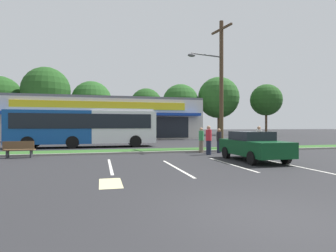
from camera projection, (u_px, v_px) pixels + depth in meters
The scene contains 25 objects.
ground_plane at pixel (264, 217), 5.39m from camera, with size 240.00×240.00×0.00m, color #262628.
grass_median at pixel (147, 151), 18.98m from camera, with size 56.00×2.20×0.12m, color #2D5B23.
curb_lip at pixel (150, 152), 17.80m from camera, with size 56.00×0.24×0.12m, color gray.
parking_stripe_0 at pixel (110, 166), 12.20m from camera, with size 0.12×4.80×0.01m, color silver.
parking_stripe_1 at pixel (176, 168), 11.61m from camera, with size 0.12×4.80×0.01m, color silver.
parking_stripe_2 at pixel (230, 164), 12.75m from camera, with size 0.12×4.80×0.01m, color silver.
parking_stripe_3 at pixel (301, 167), 11.79m from camera, with size 0.12×4.80×0.01m, color silver.
lot_arrow at pixel (111, 183), 8.51m from camera, with size 0.70×1.60×0.01m, color beige.
storefront_building at pixel (103, 119), 39.82m from camera, with size 26.62×13.71×5.63m.
tree_far_left at pixel (0, 98), 44.26m from camera, with size 7.13×7.13×9.95m.
tree_left at pixel (46, 91), 44.24m from camera, with size 7.65×7.65×11.40m.
tree_mid_left at pixel (92, 101), 47.32m from camera, with size 6.95×6.95×9.60m.
tree_mid at pixel (146, 104), 49.57m from camera, with size 5.75×5.75×8.67m.
tree_mid_right at pixel (181, 103), 53.45m from camera, with size 7.21×7.21×10.03m.
tree_right at pixel (218, 98), 53.86m from camera, with size 8.17×8.17×11.52m.
tree_far_right at pixel (266, 100), 53.73m from camera, with size 6.22×6.22×10.06m.
utility_pole at pixel (220, 81), 20.24m from camera, with size 3.14×2.38×9.68m.
city_bus at pixel (85, 126), 22.85m from camera, with size 11.88×2.71×3.25m.
bus_stop_bench at pixel (19, 149), 15.17m from camera, with size 1.60×0.45×0.95m.
car_1 at pixel (129, 135), 30.50m from camera, with size 4.17×1.97×1.50m.
car_2 at pixel (253, 146), 13.98m from camera, with size 2.02×4.30×1.51m.
pedestrian_near_bench at pixel (201, 140), 18.29m from camera, with size 0.34×0.34×1.69m.
pedestrian_by_pole at pixel (259, 139), 18.81m from camera, with size 0.36×0.36×1.78m.
pedestrian_mid at pixel (209, 140), 16.90m from camera, with size 0.37×0.37×1.82m.
pedestrian_far at pixel (219, 141), 18.05m from camera, with size 0.33×0.33×1.63m.
Camera 1 is at (-3.15, -4.77, 1.81)m, focal length 28.95 mm.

